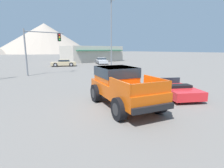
% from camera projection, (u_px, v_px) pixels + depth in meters
% --- Properties ---
extents(ground_plane, '(320.00, 320.00, 0.00)m').
position_uv_depth(ground_plane, '(120.00, 104.00, 9.35)').
color(ground_plane, slate).
extents(orange_pickup_truck, '(3.20, 5.27, 1.96)m').
position_uv_depth(orange_pickup_truck, '(121.00, 84.00, 9.07)').
color(orange_pickup_truck, '#CC4C0C').
rests_on(orange_pickup_truck, ground_plane).
extents(red_convertible_car, '(3.73, 4.76, 1.03)m').
position_uv_depth(red_convertible_car, '(172.00, 88.00, 11.25)').
color(red_convertible_car, red).
rests_on(red_convertible_car, ground_plane).
extents(parked_car_tan, '(4.50, 3.33, 1.16)m').
position_uv_depth(parked_car_tan, '(64.00, 63.00, 29.97)').
color(parked_car_tan, tan).
rests_on(parked_car_tan, ground_plane).
extents(parked_car_silver, '(3.41, 4.70, 1.22)m').
position_uv_depth(parked_car_silver, '(102.00, 61.00, 34.84)').
color(parked_car_silver, '#B7BABF').
rests_on(parked_car_silver, ground_plane).
extents(traffic_light_crosswalk, '(4.42, 0.38, 5.02)m').
position_uv_depth(traffic_light_crosswalk, '(42.00, 43.00, 19.65)').
color(traffic_light_crosswalk, slate).
rests_on(traffic_light_crosswalk, ground_plane).
extents(street_lamp_post, '(0.90, 0.24, 8.54)m').
position_uv_depth(street_lamp_post, '(111.00, 30.00, 20.16)').
color(street_lamp_post, slate).
rests_on(street_lamp_post, ground_plane).
extents(storefront_building, '(13.31, 8.16, 3.60)m').
position_uv_depth(storefront_building, '(92.00, 54.00, 42.34)').
color(storefront_building, '#BCB2A3').
rests_on(storefront_building, ground_plane).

